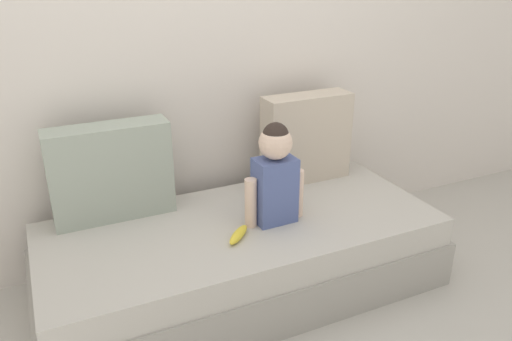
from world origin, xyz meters
TOP-DOWN VIEW (x-y plane):
  - ground_plane at (0.00, 0.00)m, footprint 12.00×12.00m
  - back_wall at (0.00, 0.55)m, footprint 5.11×0.10m
  - couch at (0.00, 0.00)m, footprint 1.91×0.84m
  - throw_pillow_left at (-0.52, 0.32)m, footprint 0.56×0.16m
  - throw_pillow_right at (0.52, 0.32)m, footprint 0.49×0.16m
  - toddler at (0.14, -0.05)m, footprint 0.30×0.15m
  - banana at (-0.08, -0.13)m, footprint 0.15×0.15m

SIDE VIEW (x-z plane):
  - ground_plane at x=0.00m, z-range 0.00..0.00m
  - couch at x=0.00m, z-range 0.00..0.37m
  - banana at x=-0.08m, z-range 0.37..0.41m
  - throw_pillow_left at x=-0.52m, z-range 0.37..0.82m
  - throw_pillow_right at x=0.52m, z-range 0.37..0.85m
  - toddler at x=0.14m, z-range 0.37..0.86m
  - back_wall at x=0.00m, z-range 0.00..2.31m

